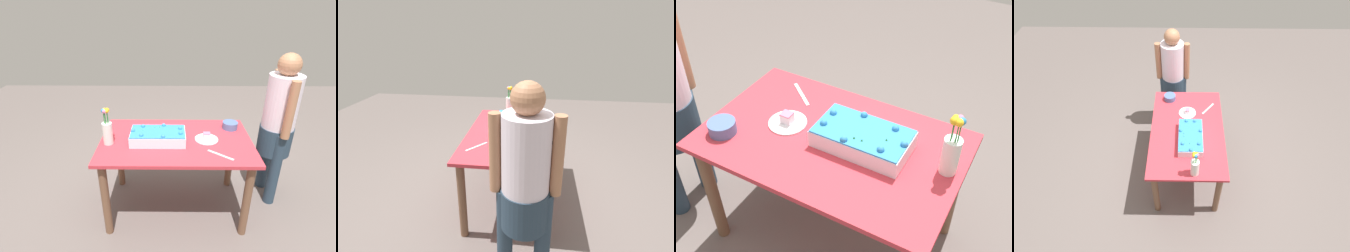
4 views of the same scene
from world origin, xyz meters
TOP-DOWN VIEW (x-y plane):
  - ground_plane at (0.00, 0.00)m, footprint 8.00×8.00m
  - dining_table at (0.00, 0.00)m, footprint 1.34×0.83m
  - sheet_cake at (0.16, 0.03)m, footprint 0.48×0.26m
  - serving_plate_with_slice at (-0.27, 0.00)m, footprint 0.21×0.21m
  - cake_knife at (-0.35, 0.26)m, footprint 0.20×0.16m
  - flower_vase at (0.59, 0.07)m, footprint 0.08×0.08m
  - fruit_bowl at (-0.52, -0.22)m, footprint 0.14×0.14m
  - person_standing at (-0.97, -0.20)m, footprint 0.31×0.45m

SIDE VIEW (x-z plane):
  - ground_plane at x=0.00m, z-range 0.00..0.00m
  - dining_table at x=0.00m, z-range 0.25..1.02m
  - cake_knife at x=-0.35m, z-range 0.77..0.77m
  - serving_plate_with_slice at x=-0.27m, z-range 0.75..0.82m
  - fruit_bowl at x=-0.52m, z-range 0.77..0.83m
  - sheet_cake at x=0.16m, z-range 0.76..0.88m
  - person_standing at x=-0.97m, z-range 0.11..1.60m
  - flower_vase at x=0.59m, z-range 0.73..1.06m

